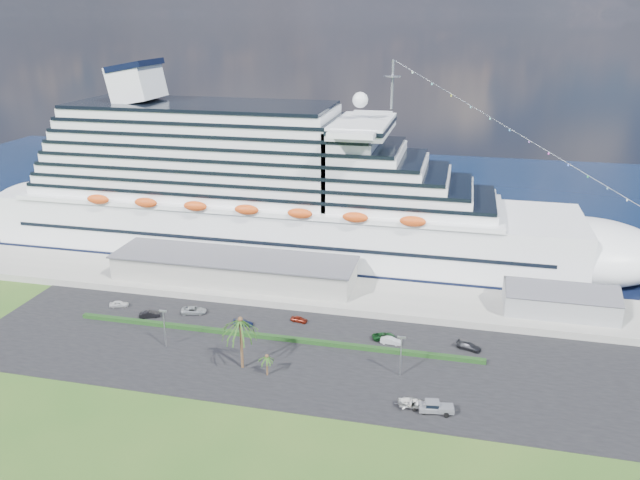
% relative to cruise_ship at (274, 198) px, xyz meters
% --- Properties ---
extents(ground, '(420.00, 420.00, 0.00)m').
position_rel_cruise_ship_xyz_m(ground, '(21.53, -64.00, -16.69)').
color(ground, '#284F1A').
rests_on(ground, ground).
extents(asphalt_lot, '(140.00, 38.00, 0.12)m').
position_rel_cruise_ship_xyz_m(asphalt_lot, '(21.53, -53.00, -16.63)').
color(asphalt_lot, black).
rests_on(asphalt_lot, ground).
extents(wharf, '(240.00, 20.00, 1.80)m').
position_rel_cruise_ship_xyz_m(wharf, '(21.53, -24.00, -15.79)').
color(wharf, gray).
rests_on(wharf, ground).
extents(water, '(420.00, 160.00, 0.02)m').
position_rel_cruise_ship_xyz_m(water, '(21.53, 66.00, -16.68)').
color(water, black).
rests_on(water, ground).
extents(cruise_ship, '(191.00, 38.00, 54.00)m').
position_rel_cruise_ship_xyz_m(cruise_ship, '(0.00, 0.00, 0.00)').
color(cruise_ship, silver).
rests_on(cruise_ship, ground).
extents(terminal_building, '(61.00, 15.00, 6.30)m').
position_rel_cruise_ship_xyz_m(terminal_building, '(-3.47, -24.00, -11.68)').
color(terminal_building, gray).
rests_on(terminal_building, wharf).
extents(port_shed, '(24.00, 12.31, 7.37)m').
position_rel_cruise_ship_xyz_m(port_shed, '(73.53, -24.00, -12.30)').
color(port_shed, gray).
rests_on(port_shed, wharf).
extents(hedge, '(88.00, 1.10, 0.90)m').
position_rel_cruise_ship_xyz_m(hedge, '(13.53, -48.00, -16.12)').
color(hedge, black).
rests_on(hedge, asphalt_lot).
extents(lamp_post_left, '(1.60, 0.35, 8.27)m').
position_rel_cruise_ship_xyz_m(lamp_post_left, '(-6.47, -56.00, -11.35)').
color(lamp_post_left, gray).
rests_on(lamp_post_left, asphalt_lot).
extents(lamp_post_right, '(1.60, 0.35, 8.27)m').
position_rel_cruise_ship_xyz_m(lamp_post_right, '(41.53, -56.00, -11.35)').
color(lamp_post_right, gray).
rests_on(lamp_post_right, asphalt_lot).
extents(palm_tall, '(8.82, 8.82, 11.13)m').
position_rel_cruise_ship_xyz_m(palm_tall, '(11.53, -60.00, -7.49)').
color(palm_tall, '#47301E').
rests_on(palm_tall, ground).
extents(palm_short, '(3.53, 3.53, 4.56)m').
position_rel_cruise_ship_xyz_m(palm_short, '(17.03, -61.50, -13.03)').
color(palm_short, '#47301E').
rests_on(palm_short, ground).
extents(parked_car_0, '(4.63, 2.96, 1.47)m').
position_rel_cruise_ship_xyz_m(parked_car_0, '(-25.55, -41.37, -15.84)').
color(parked_car_0, silver).
rests_on(parked_car_0, asphalt_lot).
extents(parked_car_1, '(4.89, 3.35, 1.53)m').
position_rel_cruise_ship_xyz_m(parked_car_1, '(-15.98, -44.65, -15.81)').
color(parked_car_1, black).
rests_on(parked_car_1, asphalt_lot).
extents(parked_car_2, '(6.16, 3.97, 1.58)m').
position_rel_cruise_ship_xyz_m(parked_car_2, '(-7.14, -40.62, -15.79)').
color(parked_car_2, '#9A9FA3').
rests_on(parked_car_2, asphalt_lot).
extents(parked_car_3, '(4.54, 2.28, 1.27)m').
position_rel_cruise_ship_xyz_m(parked_car_3, '(5.84, -43.61, -15.94)').
color(parked_car_3, '#141C46').
rests_on(parked_car_3, asphalt_lot).
extents(parked_car_4, '(4.04, 2.20, 1.30)m').
position_rel_cruise_ship_xyz_m(parked_car_4, '(17.37, -39.20, -15.92)').
color(parked_car_4, maroon).
rests_on(parked_car_4, asphalt_lot).
extents(parked_car_5, '(4.37, 1.68, 1.42)m').
position_rel_cruise_ship_xyz_m(parked_car_5, '(38.40, -44.40, -15.86)').
color(parked_car_5, silver).
rests_on(parked_car_5, asphalt_lot).
extents(parked_car_6, '(5.27, 3.84, 1.33)m').
position_rel_cruise_ship_xyz_m(parked_car_6, '(36.65, -42.68, -15.91)').
color(parked_car_6, '#0D3614').
rests_on(parked_car_6, asphalt_lot).
extents(parked_car_7, '(5.39, 3.47, 1.45)m').
position_rel_cruise_ship_xyz_m(parked_car_7, '(54.19, -43.09, -15.85)').
color(parked_car_7, black).
rests_on(parked_car_7, asphalt_lot).
extents(pickup_truck, '(6.21, 2.96, 2.10)m').
position_rel_cruise_ship_xyz_m(pickup_truck, '(48.76, -66.37, -15.42)').
color(pickup_truck, black).
rests_on(pickup_truck, asphalt_lot).
extents(boat_trailer, '(5.86, 3.95, 1.66)m').
position_rel_cruise_ship_xyz_m(boat_trailer, '(44.81, -65.98, -15.47)').
color(boat_trailer, gray).
rests_on(boat_trailer, asphalt_lot).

